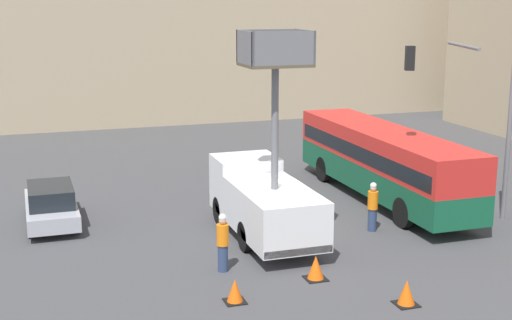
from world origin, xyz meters
TOP-DOWN VIEW (x-y plane):
  - ground_plane at (0.00, 0.00)m, footprint 120.00×120.00m
  - utility_truck at (-1.24, -0.52)m, footprint 2.34×6.43m
  - city_bus at (5.11, 2.58)m, footprint 2.44×11.79m
  - traffic_light_pole at (7.03, -0.89)m, footprint 3.98×3.72m
  - road_worker_near_truck at (-3.49, -3.14)m, footprint 0.38×0.38m
  - road_worker_directing at (2.78, -1.05)m, footprint 0.38×0.38m
  - traffic_cone_near_truck at (-1.00, -4.66)m, footprint 0.65×0.65m
  - traffic_cone_mid_road at (0.65, -7.17)m, footprint 0.63×0.63m
  - traffic_cone_far_side at (-3.81, -5.49)m, footprint 0.59×0.59m
  - parked_car_curbside at (-8.30, 3.47)m, footprint 1.83×4.59m

SIDE VIEW (x-z plane):
  - ground_plane at x=0.00m, z-range 0.00..0.00m
  - traffic_cone_far_side at x=-3.81m, z-range -0.02..0.65m
  - traffic_cone_mid_road at x=0.65m, z-range -0.02..0.70m
  - traffic_cone_near_truck at x=-1.00m, z-range -0.02..0.72m
  - parked_car_curbside at x=-8.30m, z-range 0.00..1.54m
  - road_worker_directing at x=2.78m, z-range 0.00..1.83m
  - road_worker_near_truck at x=-3.49m, z-range 0.00..1.87m
  - utility_truck at x=-1.24m, z-range -2.15..5.17m
  - city_bus at x=5.11m, z-range 0.29..3.30m
  - traffic_light_pole at x=7.03m, z-range 1.21..8.13m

